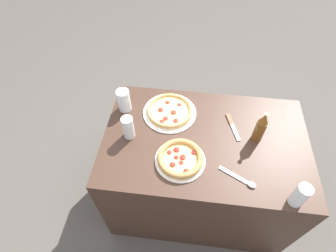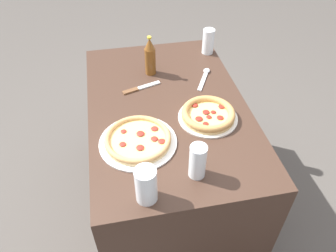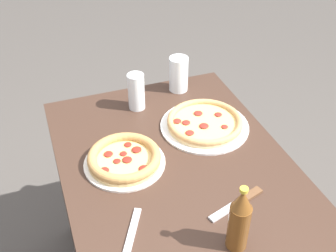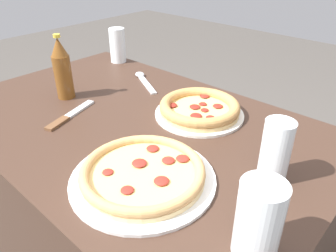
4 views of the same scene
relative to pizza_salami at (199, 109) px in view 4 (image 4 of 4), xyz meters
name	(u,v)px [view 4 (image 4 of 4)]	position (x,y,z in m)	size (l,w,h in m)	color
table	(137,213)	(0.13, 0.16, -0.39)	(1.14, 0.73, 0.74)	#3D281E
pizza_salami	(199,109)	(0.00, 0.00, 0.00)	(0.26, 0.26, 0.04)	silver
pizza_margherita	(143,174)	(-0.09, 0.32, 0.00)	(0.32, 0.32, 0.04)	white
glass_orange_juice	(118,47)	(0.55, -0.16, 0.04)	(0.06, 0.06, 0.14)	white
glass_lemonade	(275,155)	(-0.30, 0.13, 0.04)	(0.06, 0.06, 0.14)	white
glass_red_wine	(258,224)	(-0.37, 0.33, 0.04)	(0.08, 0.08, 0.14)	white
beer_bottle	(62,69)	(0.41, 0.19, 0.08)	(0.06, 0.06, 0.21)	brown
knife	(69,116)	(0.28, 0.27, -0.02)	(0.08, 0.20, 0.01)	brown
spoon	(143,79)	(0.32, -0.08, -0.02)	(0.19, 0.12, 0.02)	silver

